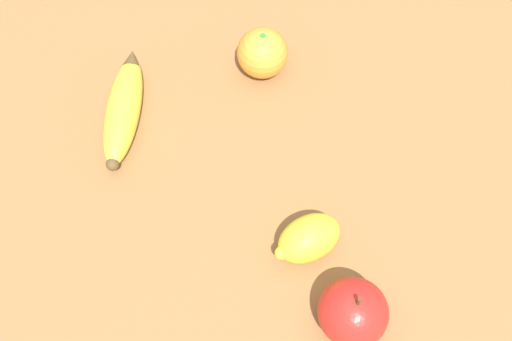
% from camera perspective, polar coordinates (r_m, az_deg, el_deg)
% --- Properties ---
extents(ground_plane, '(3.00, 3.00, 0.00)m').
position_cam_1_polar(ground_plane, '(0.74, 1.55, -5.77)').
color(ground_plane, olive).
extents(banana, '(0.07, 0.19, 0.04)m').
position_cam_1_polar(banana, '(0.82, -12.50, 5.77)').
color(banana, yellow).
rests_on(banana, ground_plane).
extents(orange, '(0.07, 0.07, 0.07)m').
position_cam_1_polar(orange, '(0.84, 0.62, 11.12)').
color(orange, orange).
rests_on(orange, ground_plane).
extents(apple, '(0.08, 0.08, 0.08)m').
position_cam_1_polar(apple, '(0.68, 9.22, -13.19)').
color(apple, red).
rests_on(apple, ground_plane).
extents(lemon, '(0.09, 0.08, 0.05)m').
position_cam_1_polar(lemon, '(0.71, 5.02, -6.47)').
color(lemon, yellow).
rests_on(lemon, ground_plane).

